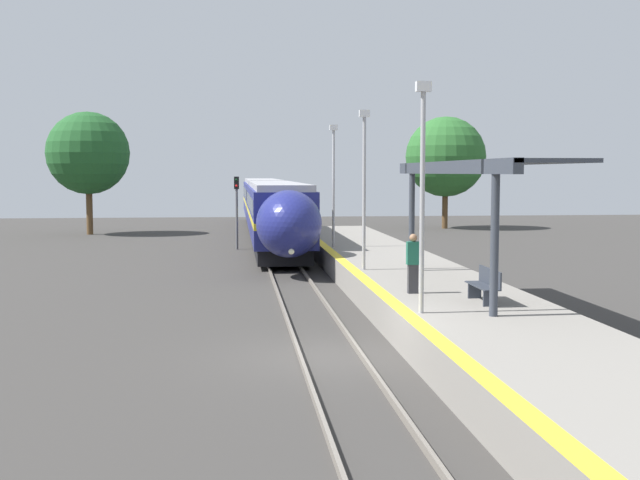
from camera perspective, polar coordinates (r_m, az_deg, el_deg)
The scene contains 14 objects.
ground_plane at distance 19.05m, azimuth 0.71°, elevation -8.33°, with size 120.00×120.00×0.00m, color #383533.
rail_left at distance 18.97m, azimuth -1.48°, elevation -8.16°, with size 0.08×90.00×0.15m, color slate.
rail_right at distance 19.13m, azimuth 2.87°, elevation -8.05°, with size 0.08×90.00×0.15m, color slate.
train at distance 52.81m, azimuth -3.67°, elevation 2.47°, with size 2.84×43.50×3.79m.
platform_right at distance 19.77m, azimuth 11.97°, elevation -6.55°, with size 4.32×64.00×0.95m.
platform_bench at distance 21.43m, azimuth 11.69°, elevation -3.09°, with size 0.44×1.78×0.89m.
person_waiting at distance 22.64m, azimuth 6.63°, elevation -1.60°, with size 0.36×0.22×1.68m.
railway_signal at distance 45.32m, azimuth -5.94°, elevation 2.51°, with size 0.28×0.28×4.11m.
lamppost_near at distance 19.33m, azimuth 7.30°, elevation 4.10°, with size 0.36×0.20×5.54m.
lamppost_mid at distance 27.88m, azimuth 3.16°, elevation 4.34°, with size 0.36×0.20×5.54m.
lamppost_far at distance 36.52m, azimuth 0.97°, elevation 4.46°, with size 0.36×0.20×5.54m.
station_canopy at distance 23.61m, azimuth 10.33°, elevation 4.95°, with size 2.02×11.90×3.71m.
background_tree_left at distance 58.31m, azimuth -16.16°, elevation 5.95°, with size 5.74×5.74×8.55m.
background_tree_right at distance 62.76m, azimuth 8.92°, elevation 5.86°, with size 6.16×6.16×8.62m.
Camera 1 is at (-2.18, -18.42, 4.34)m, focal length 45.00 mm.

